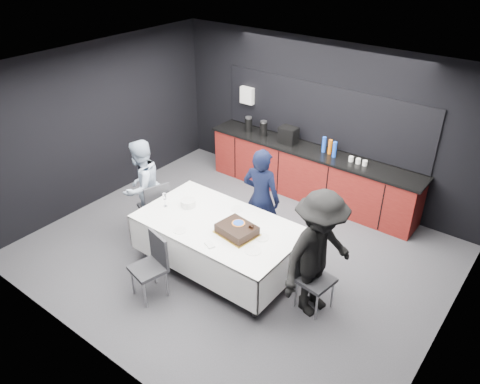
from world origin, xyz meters
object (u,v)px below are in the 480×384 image
Objects in this scene: chair_near at (153,262)px; person_left at (142,187)px; plate_stack at (188,203)px; champagne_flute at (164,197)px; chair_right at (311,272)px; chair_left at (155,204)px; person_right at (318,255)px; party_table at (219,231)px; cake_assembly at (237,230)px; person_center at (261,199)px.

person_left is (-1.27, 1.00, 0.25)m from chair_near.
champagne_flute reaches higher than plate_stack.
champagne_flute is 2.40m from chair_right.
chair_near is (-1.79, -1.10, 0.00)m from chair_right.
chair_left and chair_right have the same top height.
person_right is at bearing -23.90° from chair_right.
party_table is 0.43m from cake_assembly.
person_center is (-0.23, 0.89, -0.02)m from cake_assembly.
champagne_flute is at bearing 33.44° from person_center.
chair_left is 0.59× the size of person_left.
person_center is at bearing 104.34° from cake_assembly.
person_left reaches higher than chair_right.
person_center is (1.05, 0.98, -0.12)m from champagne_flute.
person_right reaches higher than champagne_flute.
chair_left is 2.93m from person_right.
cake_assembly reaches higher than chair_right.
person_right reaches higher than chair_near.
chair_near is at bearing -55.50° from champagne_flute.
person_center reaches higher than champagne_flute.
person_right reaches higher than person_left.
person_left is at bearing 103.31° from person_right.
chair_left is (-0.73, -0.01, -0.30)m from plate_stack.
party_table is 1.41× the size of person_center.
champagne_flute is at bearing 124.50° from chair_near.
plate_stack is at bearing 106.21° from chair_near.
cake_assembly is at bearing -6.95° from plate_stack.
person_left is 3.15m from person_right.
chair_near reaches higher than party_table.
champagne_flute is 0.24× the size of chair_left.
person_right reaches higher than cake_assembly.
chair_near is at bearing 44.10° from person_left.
person_right is (1.40, -0.76, 0.07)m from person_center.
chair_right is at bearing 9.42° from cake_assembly.
chair_near is at bearing 131.54° from person_right.
cake_assembly is 1.02m from plate_stack.
party_table is 0.97m from champagne_flute.
person_left is at bearing 178.95° from party_table.
champagne_flute reaches higher than cake_assembly.
party_table is at bearing 70.50° from chair_near.
person_right is at bearing 0.41° from chair_left.
party_table is 10.36× the size of champagne_flute.
champagne_flute is at bearing 107.58° from person_right.
cake_assembly reaches higher than plate_stack.
plate_stack is 0.24× the size of chair_near.
person_center is at bearing 44.21° from plate_stack.
chair_near is at bearing -45.14° from chair_left.
chair_right is 0.59× the size of person_left.
plate_stack is 1.10m from person_center.
party_table is 2.51× the size of chair_right.
champagne_flute reaches higher than chair_near.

